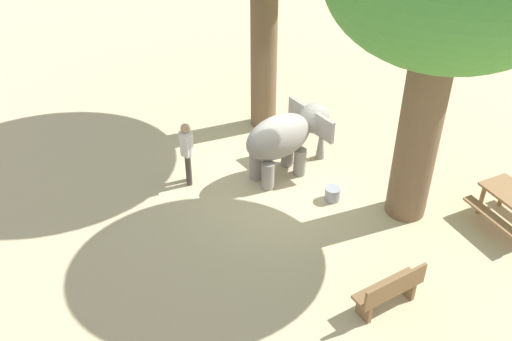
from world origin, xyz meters
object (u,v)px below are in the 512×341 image
object	(u,v)px
elephant	(287,136)
wooden_bench	(390,290)
feed_bucket	(333,194)
person_handler	(187,149)

from	to	relation	value
elephant	wooden_bench	xyz separation A→B (m)	(-3.90, 2.54, -0.58)
elephant	feed_bucket	bearing A→B (deg)	-81.93
person_handler	feed_bucket	xyz separation A→B (m)	(-3.13, -1.40, -0.79)
elephant	feed_bucket	xyz separation A→B (m)	(-1.47, 0.28, -0.89)
wooden_bench	elephant	bearing A→B (deg)	80.30
elephant	person_handler	bearing A→B (deg)	153.98
elephant	person_handler	distance (m)	2.37
elephant	person_handler	xyz separation A→B (m)	(1.67, 1.67, -0.11)
elephant	wooden_bench	bearing A→B (deg)	-104.22
wooden_bench	feed_bucket	bearing A→B (deg)	70.48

